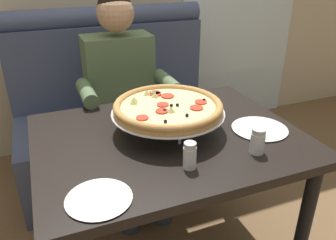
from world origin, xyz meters
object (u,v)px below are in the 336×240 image
Objects in this scene: pizza at (168,107)px; plate_near_left at (99,197)px; shaker_pepper_flakes at (257,143)px; diner_main at (124,92)px; plate_near_right at (260,127)px; shaker_parmesan at (190,157)px; dining_table at (169,154)px; booth_bench at (120,120)px.

pizza is 2.29× the size of plate_near_left.
diner_main is at bearing 108.02° from shaker_pepper_flakes.
diner_main reaches higher than plate_near_right.
shaker_pepper_flakes is at bearing -0.57° from shaker_parmesan.
plate_near_right is at bearing 20.54° from shaker_parmesan.
shaker_parmesan reaches higher than dining_table.
plate_near_left is (-0.34, -0.96, 0.04)m from diner_main.
shaker_pepper_flakes is 0.42× the size of plate_near_right.
shaker_pepper_flakes is at bearing -129.11° from plate_near_right.
pizza reaches higher than shaker_pepper_flakes.
pizza is at bearing 72.69° from dining_table.
diner_main is 5.95× the size of plate_near_left.
pizza is 0.40m from shaker_pepper_flakes.
booth_bench is at bearing 111.41° from plate_near_right.
shaker_pepper_flakes is at bearing -44.69° from dining_table.
booth_bench reaches higher than pizza.
booth_bench reaches higher than plate_near_right.
booth_bench is at bearing 88.89° from shaker_parmesan.
plate_near_left is at bearing -174.95° from shaker_pepper_flakes.
plate_near_right is at bearing 50.89° from shaker_pepper_flakes.
plate_near_right is (0.76, 0.22, -0.00)m from plate_near_left.
booth_bench is 1.23m from shaker_parmesan.
pizza is at bearing 83.22° from shaker_parmesan.
plate_near_right is (0.42, -0.74, 0.04)m from diner_main.
shaker_parmesan is at bearing -91.11° from booth_bench.
diner_main reaches higher than plate_near_left.
diner_main is 0.61m from pizza.
dining_table is 0.30m from shaker_parmesan.
dining_table is at bearing 85.02° from shaker_parmesan.
shaker_parmesan is (-0.02, -0.26, 0.14)m from dining_table.
dining_table is at bearing 135.31° from shaker_pepper_flakes.
shaker_parmesan reaches higher than plate_near_left.
booth_bench is at bearing 84.10° from diner_main.
diner_main is 12.37× the size of shaker_parmesan.
dining_table is 10.88× the size of shaker_pepper_flakes.
shaker_parmesan is at bearing 179.43° from shaker_pepper_flakes.
dining_table is (0.00, -0.90, 0.24)m from booth_bench.
shaker_parmesan is at bearing -94.98° from dining_table.
booth_bench is 1.32m from plate_near_left.
pizza is 0.42m from plate_near_right.
booth_bench is at bearing 73.36° from plate_near_left.
booth_bench reaches higher than dining_table.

